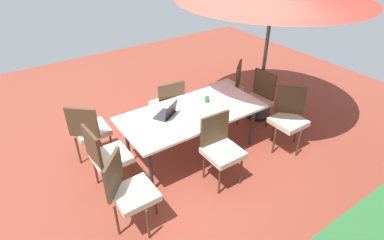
% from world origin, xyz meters
% --- Properties ---
extents(ground_plane, '(10.00, 10.00, 0.02)m').
position_xyz_m(ground_plane, '(0.00, 0.00, -0.01)').
color(ground_plane, brown).
extents(dining_table, '(2.10, 1.01, 0.74)m').
position_xyz_m(dining_table, '(0.00, 0.00, 0.70)').
color(dining_table, silver).
rests_on(dining_table, ground_plane).
extents(chair_north, '(0.46, 0.47, 0.98)m').
position_xyz_m(chair_north, '(0.02, 0.70, 0.55)').
color(chair_north, beige).
rests_on(chair_north, ground_plane).
extents(chair_northwest, '(0.59, 0.59, 0.98)m').
position_xyz_m(chair_northwest, '(-1.32, 0.70, 0.55)').
color(chair_northwest, beige).
rests_on(chair_northwest, ground_plane).
extents(chair_southeast, '(0.59, 0.59, 0.98)m').
position_xyz_m(chair_southeast, '(1.32, -0.70, 0.55)').
color(chair_southeast, beige).
rests_on(chair_southeast, ground_plane).
extents(chair_northeast, '(0.59, 0.59, 0.98)m').
position_xyz_m(chair_northeast, '(1.36, 0.73, 0.55)').
color(chair_northeast, beige).
rests_on(chair_northeast, ground_plane).
extents(chair_south, '(0.47, 0.48, 0.98)m').
position_xyz_m(chair_south, '(-0.01, -0.69, 0.55)').
color(chair_south, beige).
rests_on(chair_south, ground_plane).
extents(chair_southwest, '(0.58, 0.59, 0.98)m').
position_xyz_m(chair_southwest, '(-1.28, -0.65, 0.55)').
color(chair_southwest, beige).
rests_on(chair_southwest, ground_plane).
extents(chair_east, '(0.48, 0.46, 0.98)m').
position_xyz_m(chair_east, '(1.34, 0.00, 0.55)').
color(chair_east, beige).
rests_on(chair_east, ground_plane).
extents(chair_west, '(0.47, 0.46, 0.98)m').
position_xyz_m(chair_west, '(-1.35, -0.01, 0.55)').
color(chair_west, beige).
rests_on(chair_west, ground_plane).
extents(laptop, '(0.40, 0.38, 0.21)m').
position_xyz_m(laptop, '(0.36, -0.09, 0.79)').
color(laptop, '#2D2D33').
rests_on(laptop, dining_table).
extents(cup, '(0.07, 0.07, 0.09)m').
position_xyz_m(cup, '(-0.35, -0.10, 0.79)').
color(cup, '#286B33').
rests_on(cup, dining_table).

